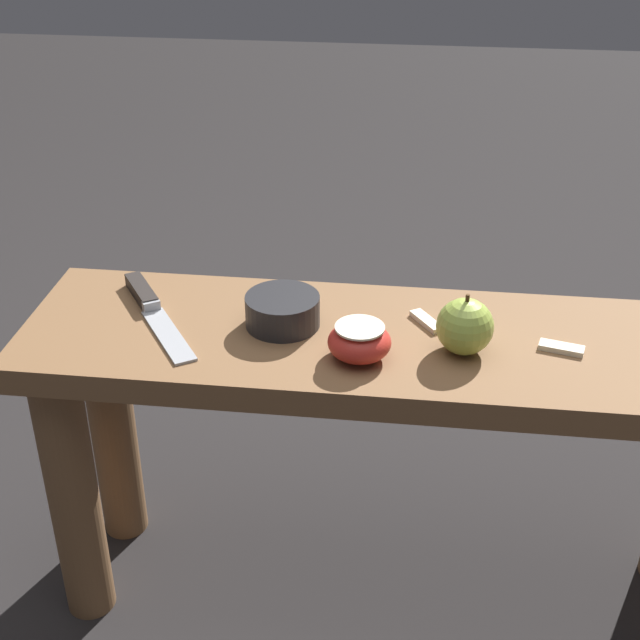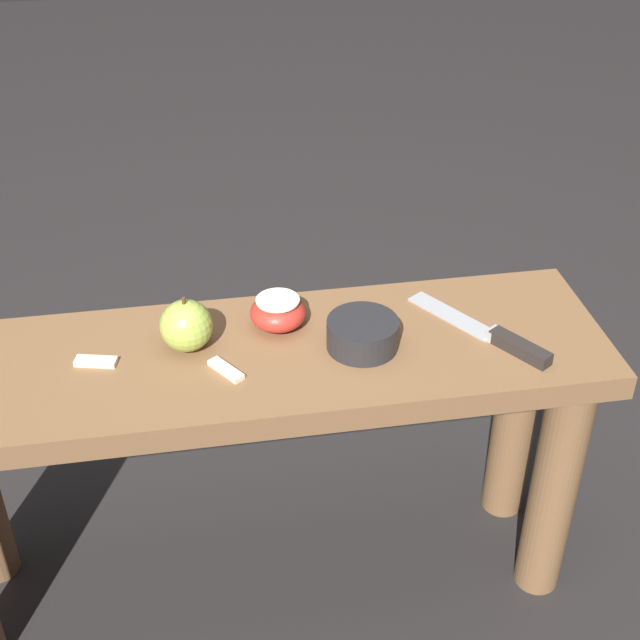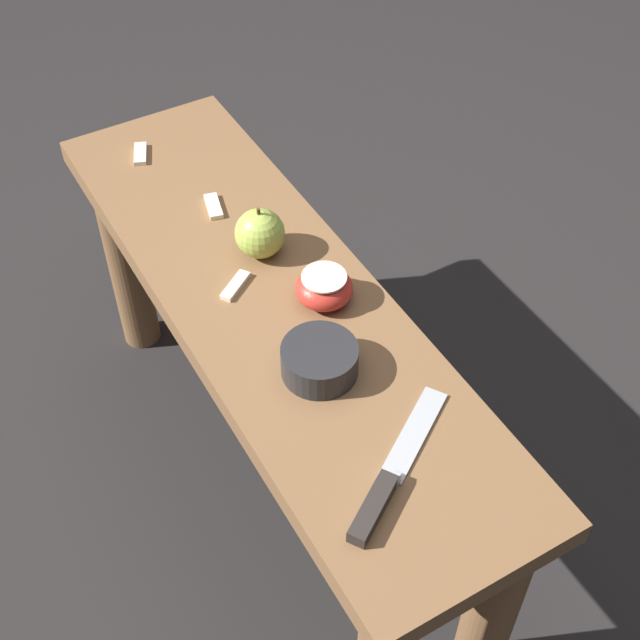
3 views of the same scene
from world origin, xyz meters
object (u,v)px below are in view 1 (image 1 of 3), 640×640
Objects in this scene: knife at (149,304)px; wooden_bench at (391,412)px; bowl at (283,311)px; apple_cut at (359,342)px; apple_whole at (465,326)px.

wooden_bench is at bearing 51.26° from knife.
knife is at bearing 173.65° from bowl.
knife is 2.69× the size of apple_cut.
knife is 0.21m from bowl.
knife is 2.62× the size of apple_whole.
wooden_bench is at bearing 163.27° from apple_whole.
wooden_bench is at bearing -4.55° from bowl.
apple_cut is at bearing -125.97° from wooden_bench.
bowl is (-0.16, 0.01, 0.15)m from wooden_bench.
bowl reaches higher than knife.
apple_cut is 0.14m from bowl.
knife is (-0.37, 0.04, 0.14)m from wooden_bench.
wooden_bench is 0.22m from bowl.
wooden_bench is 12.10× the size of apple_whole.
apple_cut is (-0.04, -0.06, 0.16)m from wooden_bench.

